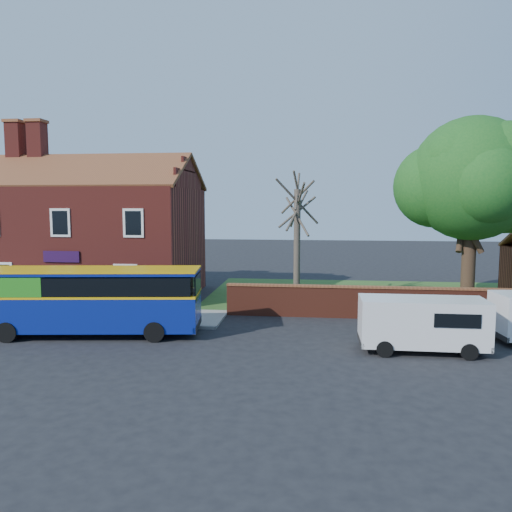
# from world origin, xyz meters

# --- Properties ---
(ground) EXTENTS (120.00, 120.00, 0.00)m
(ground) POSITION_xyz_m (0.00, 0.00, 0.00)
(ground) COLOR black
(ground) RESTS_ON ground
(pavement) EXTENTS (18.00, 3.50, 0.12)m
(pavement) POSITION_xyz_m (-7.00, 5.75, 0.06)
(pavement) COLOR gray
(pavement) RESTS_ON ground
(kerb) EXTENTS (18.00, 0.15, 0.14)m
(kerb) POSITION_xyz_m (-7.00, 4.00, 0.07)
(kerb) COLOR slate
(kerb) RESTS_ON ground
(grass_strip) EXTENTS (26.00, 12.00, 0.04)m
(grass_strip) POSITION_xyz_m (13.00, 13.00, 0.02)
(grass_strip) COLOR #426B28
(grass_strip) RESTS_ON ground
(shop_building) EXTENTS (12.30, 8.13, 10.50)m
(shop_building) POSITION_xyz_m (-7.02, 11.50, 3.41)
(shop_building) COLOR maroon
(shop_building) RESTS_ON ground
(boundary_wall) EXTENTS (22.00, 0.38, 1.60)m
(boundary_wall) POSITION_xyz_m (13.00, 7.00, 0.81)
(boundary_wall) COLOR maroon
(boundary_wall) RESTS_ON ground
(bus) EXTENTS (9.59, 3.52, 2.86)m
(bus) POSITION_xyz_m (-3.47, 2.38, 1.63)
(bus) COLOR navy
(bus) RESTS_ON ground
(van_near) EXTENTS (4.65, 1.96, 2.04)m
(van_near) POSITION_xyz_m (10.44, 1.61, 1.14)
(van_near) COLOR white
(van_near) RESTS_ON ground
(large_tree) EXTENTS (8.41, 6.66, 10.26)m
(large_tree) POSITION_xyz_m (14.84, 11.05, 6.72)
(large_tree) COLOR black
(large_tree) RESTS_ON ground
(bare_tree) EXTENTS (2.62, 3.12, 6.98)m
(bare_tree) POSITION_xyz_m (5.38, 10.26, 3.58)
(bare_tree) COLOR #4C4238
(bare_tree) RESTS_ON ground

